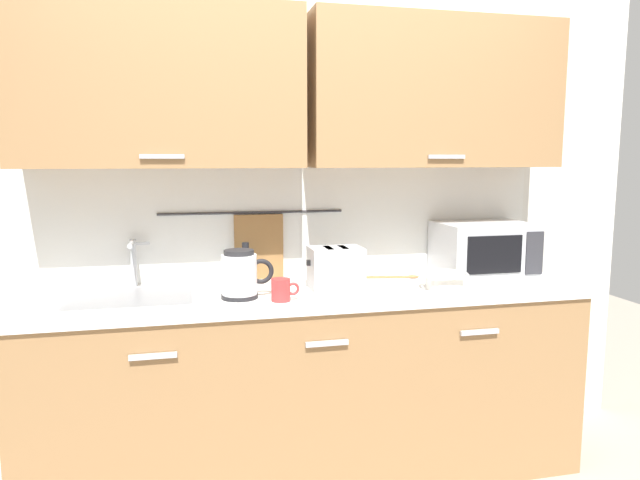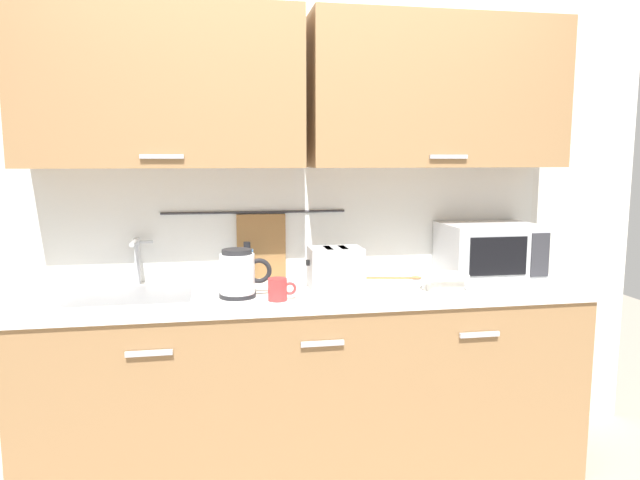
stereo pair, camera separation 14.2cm
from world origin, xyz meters
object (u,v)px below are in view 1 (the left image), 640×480
mug_near_sink (281,290)px  mixing_bowl (445,280)px  dish_soap_bottle (246,265)px  electric_kettle (240,275)px  microwave (483,249)px  wooden_spoon (398,277)px  toaster (336,268)px

mug_near_sink → mixing_bowl: mug_near_sink is taller
dish_soap_bottle → electric_kettle: bearing=-100.2°
microwave → dish_soap_bottle: (-1.20, 0.09, -0.05)m
electric_kettle → microwave: bearing=9.6°
wooden_spoon → microwave: bearing=-3.6°
wooden_spoon → mixing_bowl: bearing=-67.9°
toaster → electric_kettle: bearing=-168.1°
electric_kettle → dish_soap_bottle: bearing=79.8°
electric_kettle → dish_soap_bottle: (0.05, 0.30, -0.01)m
dish_soap_bottle → toaster: (0.39, -0.21, 0.01)m
mixing_bowl → toaster: 0.50m
electric_kettle → wooden_spoon: size_ratio=0.82×
mug_near_sink → wooden_spoon: 0.73m
dish_soap_bottle → mixing_bowl: dish_soap_bottle is taller
wooden_spoon → mug_near_sink: bearing=-152.7°
mixing_bowl → toaster: bearing=163.9°
electric_kettle → toaster: (0.44, 0.09, -0.01)m
mixing_bowl → dish_soap_bottle: bearing=158.4°
microwave → mixing_bowl: bearing=-142.1°
mug_near_sink → toaster: bearing=33.3°
mug_near_sink → toaster: (0.28, 0.19, 0.05)m
microwave → electric_kettle: microwave is taller
mug_near_sink → mixing_bowl: 0.76m
microwave → wooden_spoon: size_ratio=1.67×
toaster → wooden_spoon: (0.36, 0.15, -0.09)m
microwave → mug_near_sink: size_ratio=3.83×
toaster → wooden_spoon: size_ratio=0.93×
mixing_bowl → wooden_spoon: mixing_bowl is taller
electric_kettle → dish_soap_bottle: electric_kettle is taller
dish_soap_bottle → mug_near_sink: dish_soap_bottle is taller
microwave → mug_near_sink: microwave is taller
dish_soap_bottle → toaster: bearing=-27.7°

